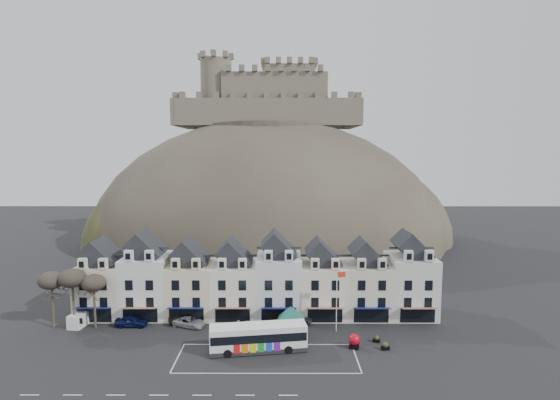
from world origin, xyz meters
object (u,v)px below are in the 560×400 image
at_px(car_silver, 189,322).
at_px(bus, 258,336).
at_px(flagpole, 337,296).
at_px(car_white, 252,326).
at_px(car_maroon, 288,319).
at_px(car_navy, 131,321).
at_px(red_buoy, 354,341).
at_px(car_charcoal, 296,319).
at_px(car_black, 182,319).
at_px(bus_shelter, 290,314).
at_px(white_van, 81,318).

bearing_deg(car_silver, bus, -106.38).
height_order(flagpole, car_white, flagpole).
distance_m(flagpole, car_maroon, 8.54).
bearing_deg(car_silver, car_navy, 110.06).
xyz_separation_m(red_buoy, car_charcoal, (-7.17, 7.92, -0.21)).
bearing_deg(red_buoy, car_silver, 163.32).
bearing_deg(car_black, car_navy, 78.02).
bearing_deg(car_black, car_silver, -153.08).
bearing_deg(car_silver, bus_shelter, -86.03).
height_order(car_navy, car_black, car_navy).
relative_size(bus_shelter, red_buoy, 3.86).
bearing_deg(car_charcoal, white_van, 106.99).
bearing_deg(white_van, car_black, 9.73).
distance_m(red_buoy, car_navy, 31.85).
relative_size(bus, car_maroon, 3.27).
relative_size(bus, car_black, 3.12).
distance_m(bus, bus_shelter, 5.68).
bearing_deg(flagpole, car_navy, 176.97).
bearing_deg(bus_shelter, flagpole, 31.43).
xyz_separation_m(car_navy, car_black, (7.14, 1.09, -0.13)).
height_order(bus, red_buoy, bus).
bearing_deg(car_maroon, bus_shelter, -168.15).
height_order(bus_shelter, car_silver, bus_shelter).
xyz_separation_m(car_black, car_maroon, (15.60, 0.00, -0.01)).
relative_size(car_navy, car_charcoal, 1.04).
bearing_deg(bus, red_buoy, -3.85).
bearing_deg(car_black, car_charcoal, -110.65).
height_order(red_buoy, white_van, white_van).
relative_size(red_buoy, car_black, 0.46).
relative_size(bus, car_silver, 2.66).
height_order(car_black, car_maroon, car_black).
relative_size(bus_shelter, car_charcoal, 1.60).
distance_m(bus_shelter, car_white, 6.77).
xyz_separation_m(flagpole, car_white, (-12.03, 0.16, -4.42)).
height_order(car_silver, car_maroon, car_silver).
xyz_separation_m(flagpole, car_black, (-22.43, 2.66, -4.38)).
relative_size(car_navy, car_maroon, 1.21).
relative_size(red_buoy, car_navy, 0.40).
bearing_deg(bus_shelter, car_black, 170.65).
distance_m(car_white, car_charcoal, 6.87).
distance_m(red_buoy, car_charcoal, 10.69).
bearing_deg(car_maroon, white_van, 100.64).
height_order(car_black, car_white, car_black).
height_order(bus_shelter, car_charcoal, bus_shelter).
height_order(car_black, car_charcoal, car_charcoal).
distance_m(white_van, car_white, 25.22).
relative_size(bus_shelter, car_navy, 1.54).
bearing_deg(white_van, car_charcoal, 8.71).
height_order(red_buoy, car_navy, red_buoy).
bearing_deg(car_charcoal, red_buoy, -121.75).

